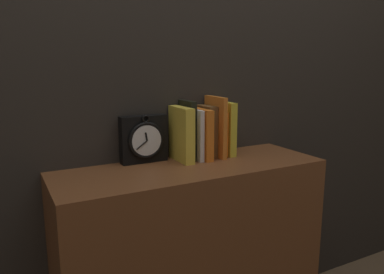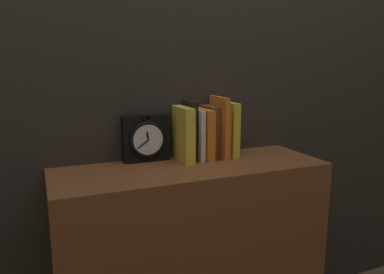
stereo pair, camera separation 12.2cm
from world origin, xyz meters
name	(u,v)px [view 1 (the left image)]	position (x,y,z in m)	size (l,w,h in m)	color
wall_back	(168,21)	(0.00, 0.19, 1.30)	(6.00, 0.05, 2.60)	#2D2823
bookshelf	(192,264)	(0.00, 0.00, 0.39)	(0.99, 0.34, 0.78)	brown
clock	(144,139)	(-0.13, 0.13, 0.87)	(0.18, 0.06, 0.18)	black
book_slot0_yellow	(182,134)	(0.00, 0.08, 0.88)	(0.04, 0.15, 0.21)	yellow
book_slot1_black	(187,130)	(0.04, 0.10, 0.89)	(0.02, 0.11, 0.23)	black
book_slot2_white	(194,134)	(0.06, 0.09, 0.87)	(0.02, 0.14, 0.19)	white
book_slot3_orange	(201,134)	(0.08, 0.08, 0.87)	(0.03, 0.15, 0.19)	orange
book_slot4_brown	(207,131)	(0.12, 0.10, 0.88)	(0.04, 0.11, 0.20)	brown
book_slot5_orange	(215,127)	(0.15, 0.09, 0.90)	(0.02, 0.15, 0.24)	orange
book_slot6_orange	(218,133)	(0.17, 0.10, 0.87)	(0.02, 0.12, 0.18)	orange
book_slot7_yellow	(225,128)	(0.20, 0.10, 0.88)	(0.03, 0.13, 0.21)	yellow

